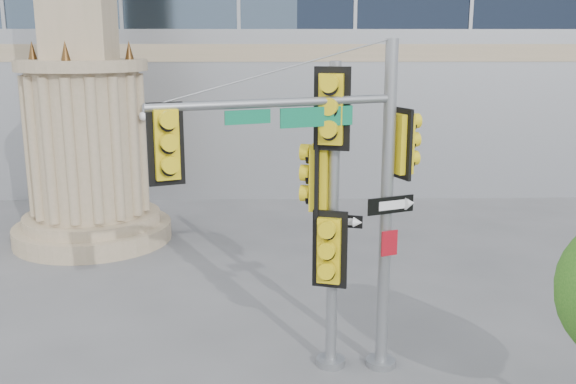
{
  "coord_description": "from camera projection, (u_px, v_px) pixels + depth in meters",
  "views": [
    {
      "loc": [
        -0.75,
        -8.78,
        5.54
      ],
      "look_at": [
        -0.54,
        2.0,
        3.03
      ],
      "focal_mm": 40.0,
      "sensor_mm": 36.0,
      "label": 1
    }
  ],
  "objects": [
    {
      "name": "monument",
      "position": [
        80.0,
        44.0,
        17.21
      ],
      "size": [
        4.4,
        4.4,
        16.6
      ],
      "color": "#998968",
      "rests_on": "ground"
    },
    {
      "name": "main_signal_pole",
      "position": [
        333.0,
        177.0,
        10.11
      ],
      "size": [
        4.12,
        1.99,
        5.61
      ],
      "rotation": [
        0.0,
        0.0,
        0.39
      ],
      "color": "slate",
      "rests_on": "ground"
    },
    {
      "name": "secondary_signal_pole",
      "position": [
        329.0,
        196.0,
        10.52
      ],
      "size": [
        0.91,
        0.83,
        5.26
      ],
      "rotation": [
        0.0,
        0.0,
        -0.28
      ],
      "color": "slate",
      "rests_on": "ground"
    }
  ]
}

